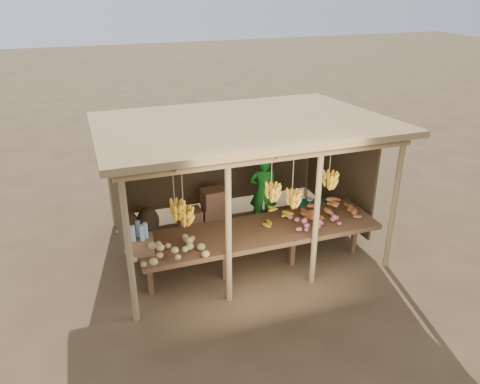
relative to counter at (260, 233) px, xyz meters
name	(u,v)px	position (x,y,z in m)	size (l,w,h in m)	color
ground	(240,244)	(0.00, 0.95, -0.74)	(60.00, 60.00, 0.00)	brown
stall_structure	(239,148)	(-0.05, 0.85, 1.17)	(4.70, 3.50, 2.43)	#9A7B4F
counter	(260,233)	(0.00, 0.00, 0.00)	(3.90, 1.05, 0.80)	brown
potato_heap	(167,245)	(-1.55, -0.29, 0.25)	(1.04, 0.63, 0.37)	tan
sweet_potato_heap	(331,206)	(1.31, 0.05, 0.24)	(0.90, 0.54, 0.35)	#AF612D
onion_heap	(315,214)	(0.93, -0.11, 0.24)	(0.85, 0.51, 0.36)	#C86171
banana_pile	(279,212)	(0.40, 0.14, 0.23)	(0.56, 0.33, 0.35)	gold
tomato_basin	(138,240)	(-1.90, 0.18, 0.14)	(0.39, 0.39, 0.20)	navy
bottle_box	(140,241)	(-1.90, -0.06, 0.25)	(0.41, 0.34, 0.49)	#8E5F3F
vendor	(263,191)	(0.66, 1.47, 0.00)	(0.54, 0.35, 1.47)	#186C1B
tarp_crate	(308,217)	(1.40, 0.97, -0.43)	(0.76, 0.71, 0.74)	brown
carton_stack	(206,210)	(-0.39, 1.86, -0.42)	(0.97, 0.38, 0.73)	#8E5F3F
burlap_sacks	(138,221)	(-1.71, 2.00, -0.49)	(0.82, 0.43, 0.58)	#473721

